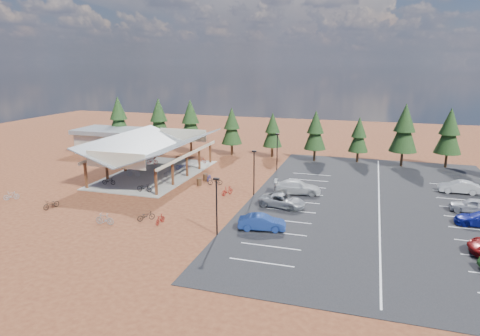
% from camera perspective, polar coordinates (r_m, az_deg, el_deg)
% --- Properties ---
extents(ground, '(140.00, 140.00, 0.00)m').
position_cam_1_polar(ground, '(48.03, -4.56, -3.78)').
color(ground, '#552616').
rests_on(ground, ground).
extents(asphalt_lot, '(27.00, 44.00, 0.04)m').
position_cam_1_polar(asphalt_lot, '(47.73, 18.05, -4.54)').
color(asphalt_lot, black).
rests_on(asphalt_lot, ground).
extents(concrete_pad, '(10.60, 18.60, 0.10)m').
position_cam_1_polar(concrete_pad, '(58.24, -11.18, -0.78)').
color(concrete_pad, gray).
rests_on(concrete_pad, ground).
extents(bike_pavilion, '(11.65, 19.40, 4.97)m').
position_cam_1_polar(bike_pavilion, '(57.41, -11.36, 2.86)').
color(bike_pavilion, '#4F2716').
rests_on(bike_pavilion, concrete_pad).
extents(outbuilding, '(11.00, 7.00, 3.90)m').
position_cam_1_polar(outbuilding, '(74.18, -16.81, 3.60)').
color(outbuilding, '#ADA593').
rests_on(outbuilding, ground).
extents(lamp_post_0, '(0.50, 0.25, 5.14)m').
position_cam_1_polar(lamp_post_0, '(36.53, -3.15, -4.61)').
color(lamp_post_0, black).
rests_on(lamp_post_0, ground).
extents(lamp_post_1, '(0.50, 0.25, 5.14)m').
position_cam_1_polar(lamp_post_1, '(47.50, 1.88, -0.21)').
color(lamp_post_1, black).
rests_on(lamp_post_1, ground).
extents(lamp_post_2, '(0.50, 0.25, 5.14)m').
position_cam_1_polar(lamp_post_2, '(58.88, 4.98, 2.52)').
color(lamp_post_2, black).
rests_on(lamp_post_2, ground).
extents(trash_bin_0, '(0.60, 0.60, 0.90)m').
position_cam_1_polar(trash_bin_0, '(52.17, -5.47, -1.84)').
color(trash_bin_0, '#462C19').
rests_on(trash_bin_0, ground).
extents(trash_bin_1, '(0.60, 0.60, 0.90)m').
position_cam_1_polar(trash_bin_1, '(54.16, -4.63, -1.23)').
color(trash_bin_1, '#462C19').
rests_on(trash_bin_1, ground).
extents(pine_0, '(3.83, 3.83, 8.92)m').
position_cam_1_polar(pine_0, '(77.09, -15.90, 6.61)').
color(pine_0, '#382314').
rests_on(pine_0, ground).
extents(pine_1, '(3.80, 3.80, 8.84)m').
position_cam_1_polar(pine_1, '(73.32, -10.77, 6.50)').
color(pine_1, '#382314').
rests_on(pine_1, ground).
extents(pine_2, '(3.74, 3.74, 8.72)m').
position_cam_1_polar(pine_2, '(70.67, -6.62, 6.32)').
color(pine_2, '#382314').
rests_on(pine_2, ground).
extents(pine_3, '(3.30, 3.30, 7.68)m').
position_cam_1_polar(pine_3, '(68.24, -1.11, 5.60)').
color(pine_3, '#382314').
rests_on(pine_3, ground).
extents(pine_4, '(3.02, 3.02, 7.04)m').
position_cam_1_polar(pine_4, '(66.95, 4.36, 5.06)').
color(pine_4, '#382314').
rests_on(pine_4, ground).
extents(pine_5, '(3.29, 3.29, 7.66)m').
position_cam_1_polar(pine_5, '(64.96, 10.02, 4.96)').
color(pine_5, '#382314').
rests_on(pine_5, ground).
extents(pine_6, '(2.93, 2.93, 6.83)m').
position_cam_1_polar(pine_6, '(65.58, 15.57, 4.29)').
color(pine_6, '#382314').
rests_on(pine_6, ground).
extents(pine_7, '(3.88, 3.88, 9.04)m').
position_cam_1_polar(pine_7, '(64.78, 21.08, 4.97)').
color(pine_7, '#382314').
rests_on(pine_7, ground).
extents(pine_8, '(3.66, 3.66, 8.53)m').
position_cam_1_polar(pine_8, '(66.57, 26.14, 4.42)').
color(pine_8, '#382314').
rests_on(pine_8, ground).
extents(bike_0, '(1.73, 0.75, 0.88)m').
position_cam_1_polar(bike_0, '(54.28, -17.10, -1.68)').
color(bike_0, black).
rests_on(bike_0, concrete_pad).
extents(bike_1, '(1.83, 0.95, 1.06)m').
position_cam_1_polar(bike_1, '(57.36, -14.06, -0.56)').
color(bike_1, '#9A9DA1').
rests_on(bike_1, concrete_pad).
extents(bike_2, '(1.94, 1.05, 0.97)m').
position_cam_1_polar(bike_2, '(60.98, -13.31, 0.29)').
color(bike_2, navy).
rests_on(bike_2, concrete_pad).
extents(bike_3, '(1.69, 0.84, 0.98)m').
position_cam_1_polar(bike_3, '(63.66, -11.63, 0.95)').
color(bike_3, maroon).
rests_on(bike_3, concrete_pad).
extents(bike_4, '(1.87, 0.70, 0.97)m').
position_cam_1_polar(bike_4, '(50.25, -12.64, -2.58)').
color(bike_4, black).
rests_on(bike_4, concrete_pad).
extents(bike_5, '(1.63, 0.58, 0.96)m').
position_cam_1_polar(bike_5, '(55.89, -9.45, -0.76)').
color(bike_5, gray).
rests_on(bike_5, concrete_pad).
extents(bike_6, '(1.88, 1.13, 0.93)m').
position_cam_1_polar(bike_6, '(59.71, -7.72, 0.23)').
color(bike_6, navy).
rests_on(bike_6, concrete_pad).
extents(bike_7, '(1.60, 0.76, 0.93)m').
position_cam_1_polar(bike_7, '(63.19, -5.12, 1.06)').
color(bike_7, '#9B3221').
rests_on(bike_7, concrete_pad).
extents(bike_8, '(1.03, 1.92, 0.96)m').
position_cam_1_polar(bike_8, '(47.90, -23.86, -4.42)').
color(bike_8, black).
rests_on(bike_8, ground).
extents(bike_9, '(1.48, 1.37, 0.95)m').
position_cam_1_polar(bike_9, '(52.79, -28.20, -3.27)').
color(bike_9, gray).
rests_on(bike_9, ground).
extents(bike_11, '(0.53, 1.53, 0.91)m').
position_cam_1_polar(bike_11, '(40.51, -10.58, -6.72)').
color(bike_11, maroon).
rests_on(bike_11, ground).
extents(bike_12, '(1.59, 1.67, 0.90)m').
position_cam_1_polar(bike_12, '(41.60, -12.42, -6.26)').
color(bike_12, black).
rests_on(bike_12, ground).
extents(bike_13, '(1.86, 0.60, 1.10)m').
position_cam_1_polar(bike_13, '(41.54, -17.60, -6.48)').
color(bike_13, gray).
rests_on(bike_13, ground).
extents(bike_14, '(0.76, 1.70, 0.86)m').
position_cam_1_polar(bike_14, '(54.19, -4.15, -1.24)').
color(bike_14, navy).
rests_on(bike_14, ground).
extents(bike_15, '(1.20, 1.74, 1.03)m').
position_cam_1_polar(bike_15, '(48.22, -1.72, -3.03)').
color(bike_15, maroon).
rests_on(bike_15, ground).
extents(bike_16, '(1.88, 1.13, 0.93)m').
position_cam_1_polar(bike_16, '(52.17, -3.34, -1.78)').
color(bike_16, black).
rests_on(bike_16, ground).
extents(car_1, '(4.40, 2.17, 1.39)m').
position_cam_1_polar(car_1, '(38.34, 2.96, -7.25)').
color(car_1, navy).
rests_on(car_1, asphalt_lot).
extents(car_2, '(5.08, 2.94, 1.33)m').
position_cam_1_polar(car_2, '(44.37, 5.66, -4.36)').
color(car_2, '#919398').
rests_on(car_2, asphalt_lot).
extents(car_3, '(5.54, 2.92, 1.53)m').
position_cam_1_polar(car_3, '(48.95, 7.65, -2.53)').
color(car_3, silver).
rests_on(car_3, asphalt_lot).
extents(car_8, '(4.42, 2.18, 1.45)m').
position_cam_1_polar(car_8, '(48.42, 28.61, -4.40)').
color(car_8, '#AFB1B8').
rests_on(car_8, asphalt_lot).
extents(car_9, '(4.36, 1.58, 1.43)m').
position_cam_1_polar(car_9, '(54.77, 27.16, -2.26)').
color(car_9, silver).
rests_on(car_9, asphalt_lot).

